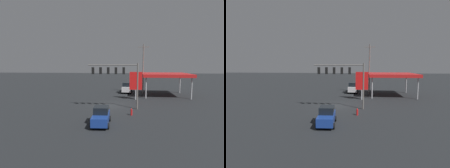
{
  "view_description": "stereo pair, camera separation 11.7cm",
  "coord_description": "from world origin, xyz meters",
  "views": [
    {
      "loc": [
        -2.67,
        27.16,
        6.61
      ],
      "look_at": [
        0.0,
        -2.0,
        3.25
      ],
      "focal_mm": 28.0,
      "sensor_mm": 36.0,
      "label": 1
    },
    {
      "loc": [
        -2.78,
        27.15,
        6.61
      ],
      "look_at": [
        0.0,
        -2.0,
        3.25
      ],
      "focal_mm": 28.0,
      "sensor_mm": 36.0,
      "label": 2
    }
  ],
  "objects": [
    {
      "name": "price_sign",
      "position": [
        -4.13,
        -5.13,
        3.4
      ],
      "size": [
        2.3,
        0.27,
        5.17
      ],
      "color": "#B7B7BC",
      "rests_on": "ground"
    },
    {
      "name": "fire_hydrant",
      "position": [
        -3.17,
        4.99,
        0.44
      ],
      "size": [
        0.24,
        0.24,
        0.88
      ],
      "color": "red",
      "rests_on": "ground"
    },
    {
      "name": "utility_pole",
      "position": [
        -5.99,
        -11.78,
        5.73
      ],
      "size": [
        2.4,
        0.26,
        10.88
      ],
      "color": "slate",
      "rests_on": "ground"
    },
    {
      "name": "ground_plane",
      "position": [
        0.0,
        0.0,
        0.0
      ],
      "size": [
        200.0,
        200.0,
        0.0
      ],
      "primitive_type": "plane",
      "color": "black"
    },
    {
      "name": "gas_station_canopy",
      "position": [
        -10.36,
        -10.17,
        4.31
      ],
      "size": [
        9.64,
        8.71,
        4.66
      ],
      "color": "red",
      "rests_on": "ground"
    },
    {
      "name": "pickup_parked",
      "position": [
        -2.45,
        -13.15,
        1.11
      ],
      "size": [
        2.5,
        5.31,
        2.4
      ],
      "rotation": [
        0.0,
        0.0,
        1.51
      ],
      "color": "silver",
      "rests_on": "ground"
    },
    {
      "name": "hatchback_crossing",
      "position": [
        0.22,
        8.82,
        0.95
      ],
      "size": [
        2.08,
        3.86,
        1.97
      ],
      "rotation": [
        0.0,
        0.0,
        1.61
      ],
      "color": "navy",
      "rests_on": "ground"
    },
    {
      "name": "traffic_signal_assembly",
      "position": [
        -0.95,
        1.84,
        5.18
      ],
      "size": [
        7.33,
        0.43,
        6.76
      ],
      "color": "slate",
      "rests_on": "ground"
    }
  ]
}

